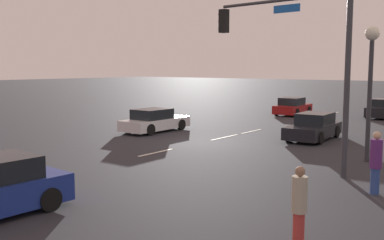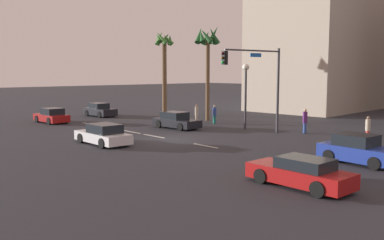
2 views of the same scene
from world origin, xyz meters
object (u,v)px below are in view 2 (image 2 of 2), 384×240
Objects in this scene: pedestrian_0 at (305,120)px; pedestrian_1 at (197,113)px; traffic_signal at (260,76)px; palm_tree_1 at (208,48)px; pedestrian_3 at (368,128)px; car_2 at (100,110)px; car_3 at (103,135)px; car_4 at (359,150)px; car_0 at (52,116)px; streetlamp at (246,83)px; building_2 at (320,14)px; car_5 at (300,173)px; building_1 at (337,6)px; palm_tree_0 at (164,56)px; car_1 at (176,121)px; pedestrian_2 at (214,114)px.

pedestrian_0 reaches higher than pedestrian_1.
traffic_signal is 3.43× the size of pedestrian_0.
pedestrian_1 is 0.19× the size of palm_tree_1.
pedestrian_3 is at bearing 25.39° from traffic_signal.
car_3 is at bearing -28.69° from car_2.
car_0 is at bearing -170.57° from car_4.
streetlamp is (-2.95, 1.74, -0.60)m from traffic_signal.
pedestrian_3 is (15.32, 1.85, -0.00)m from pedestrian_1.
car_5 is at bearing -62.60° from building_2.
building_1 is (-6.94, 35.83, 14.03)m from pedestrian_1.
palm_tree_0 is at bearing 130.29° from car_3.
car_1 is 14.94m from pedestrian_3.
pedestrian_2 is 38.24m from building_1.
car_5 is at bearing -41.40° from streetlamp.
car_2 reaches higher than car_5.
car_0 is 33.98m from building_2.
car_1 is at bearing -68.50° from pedestrian_1.
car_1 is at bearing 108.98° from car_3.
car_0 is 2.41× the size of pedestrian_2.
car_1 is 0.48× the size of palm_tree_0.
pedestrian_2 is 6.57m from palm_tree_1.
car_0 is at bearing -70.14° from car_2.
car_5 is 0.19× the size of building_2.
car_1 is at bearing 30.23° from car_0.
pedestrian_3 is 24.17m from palm_tree_0.
traffic_signal is 9.34m from pedestrian_1.
pedestrian_3 is 0.07× the size of building_2.
pedestrian_3 is 0.06× the size of building_1.
pedestrian_0 reaches higher than car_3.
pedestrian_2 is at bearing 160.95° from traffic_signal.
car_2 is at bearing -159.42° from pedestrian_2.
car_1 is 0.48× the size of palm_tree_1.
pedestrian_2 reaches higher than car_1.
palm_tree_1 is 0.31× the size of building_1.
palm_tree_0 is at bearing 178.09° from pedestrian_0.
car_1 is 0.98× the size of car_3.
building_1 is (-8.06, 34.64, 14.06)m from pedestrian_2.
car_1 is 12.92m from car_2.
car_3 is at bearing -72.69° from building_1.
building_1 reaches higher than palm_tree_0.
car_1 is 0.15× the size of building_1.
car_5 is at bearing -56.95° from pedestrian_0.
building_2 is (0.24, 18.86, 4.74)m from palm_tree_1.
building_1 is at bearing 118.74° from car_5.
streetlamp is 6.31m from pedestrian_1.
pedestrian_1 is 6.59m from palm_tree_1.
car_1 is at bearing 174.50° from car_4.
car_1 is (10.65, 6.20, -0.00)m from car_0.
car_4 is (29.83, -1.71, 0.03)m from car_2.
palm_tree_0 is 0.31× the size of building_1.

